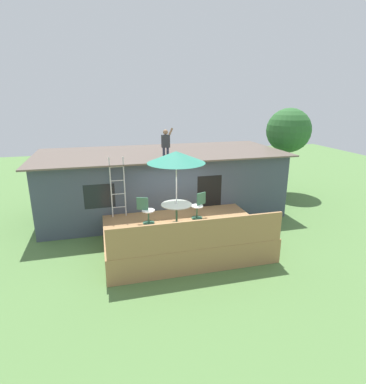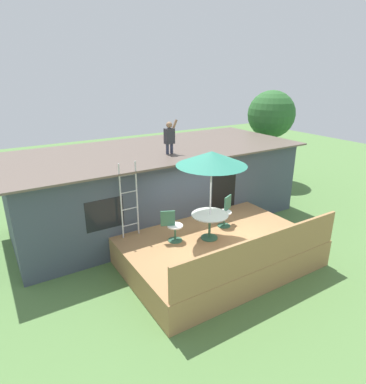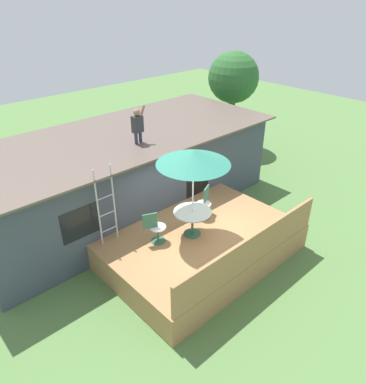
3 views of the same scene
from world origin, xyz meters
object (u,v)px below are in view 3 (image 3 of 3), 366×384
Objects in this scene: step_ladder at (106,205)px; patio_chair_left at (155,228)px; backyard_tree at (233,78)px; patio_table at (192,216)px; patio_chair_right at (205,203)px; patio_umbrella at (193,157)px; person_figure at (138,123)px.

step_ladder reaches higher than patio_chair_left.
step_ladder is 0.49× the size of backyard_tree.
patio_table is 0.47× the size of step_ladder.
step_ladder is at bearing -43.11° from patio_chair_right.
patio_table is at bearing -145.91° from backyard_tree.
patio_chair_left reaches higher than patio_table.
patio_chair_left is 1.00× the size of patio_chair_right.
patio_umbrella is 1.15× the size of step_ladder.
patio_chair_left is 1.89m from patio_chair_right.
patio_table is 3.24m from person_figure.
step_ladder reaches higher than patio_table.
step_ladder is (-1.84, 1.32, 0.51)m from patio_table.
patio_table is 2.32m from step_ladder.
patio_table is at bearing -94.49° from person_figure.
patio_chair_right reaches higher than patio_table.
person_figure is at bearing 85.51° from patio_table.
patio_umbrella is 2.59m from step_ladder.
patio_umbrella is (0.00, -0.00, 1.76)m from patio_table.
step_ladder is at bearing 157.09° from patio_chair_left.
patio_chair_left is at bearing -151.42° from backyard_tree.
backyard_tree is (7.17, 4.85, 0.13)m from patio_umbrella.
person_figure is 1.21× the size of patio_chair_left.
patio_table is 8.86m from backyard_tree.
step_ladder is at bearing 144.31° from patio_umbrella.
patio_chair_left and patio_chair_right have the same top height.
person_figure is 1.21× the size of patio_chair_right.
person_figure is at bearing 31.71° from step_ladder.
backyard_tree is at bearing -169.91° from patio_chair_right.
patio_umbrella is 2.76× the size of patio_chair_left.
backyard_tree reaches higher than patio_umbrella.
patio_chair_right is at bearing 25.17° from patio_umbrella.
person_figure is at bearing -161.97° from backyard_tree.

